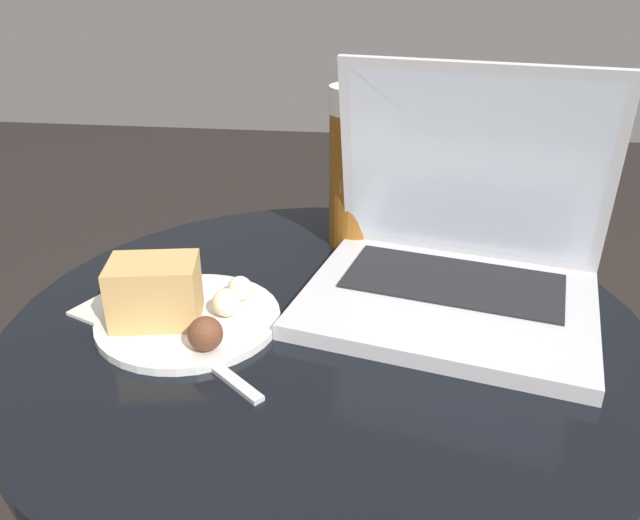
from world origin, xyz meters
TOP-DOWN VIEW (x-y plane):
  - table at (0.00, 0.00)m, footprint 0.70×0.70m
  - napkin at (-0.17, -0.01)m, footprint 0.23×0.20m
  - laptop at (0.14, 0.07)m, footprint 0.37×0.32m
  - beer_glass at (0.01, 0.22)m, footprint 0.07×0.07m
  - snack_plate at (-0.16, -0.03)m, footprint 0.20×0.20m
  - fork at (-0.12, -0.09)m, footprint 0.15×0.13m

SIDE VIEW (x-z plane):
  - table at x=0.00m, z-range 0.12..0.67m
  - napkin at x=-0.17m, z-range 0.55..0.55m
  - fork at x=-0.12m, z-range 0.55..0.55m
  - snack_plate at x=-0.16m, z-range 0.53..0.61m
  - laptop at x=0.14m, z-range 0.47..0.73m
  - beer_glass at x=0.01m, z-range 0.55..0.76m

